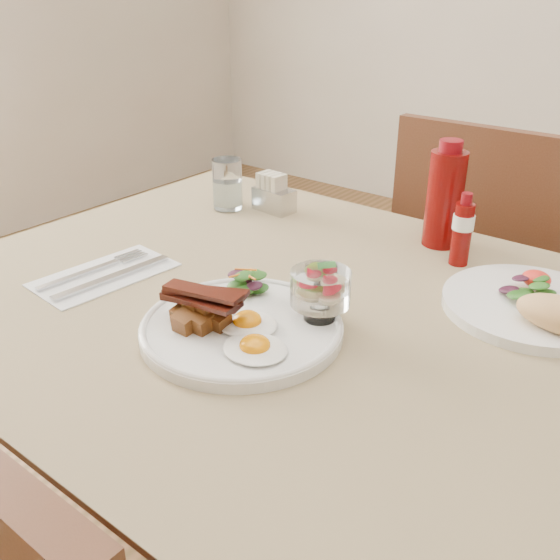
% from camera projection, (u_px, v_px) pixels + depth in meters
% --- Properties ---
extents(table, '(1.33, 0.88, 0.75)m').
position_uv_depth(table, '(336.00, 370.00, 0.94)').
color(table, '#57301B').
rests_on(table, ground).
extents(chair_far, '(0.42, 0.42, 0.93)m').
position_uv_depth(chair_far, '(491.00, 292.00, 1.47)').
color(chair_far, '#57301B').
rests_on(chair_far, ground).
extents(main_plate, '(0.28, 0.28, 0.02)m').
position_uv_depth(main_plate, '(242.00, 329.00, 0.86)').
color(main_plate, white).
rests_on(main_plate, table).
extents(fried_eggs, '(0.14, 0.12, 0.02)m').
position_uv_depth(fried_eggs, '(251.00, 334.00, 0.82)').
color(fried_eggs, white).
rests_on(fried_eggs, main_plate).
extents(bacon_potato_pile, '(0.13, 0.08, 0.06)m').
position_uv_depth(bacon_potato_pile, '(200.00, 308.00, 0.84)').
color(bacon_potato_pile, brown).
rests_on(bacon_potato_pile, main_plate).
extents(side_salad, '(0.06, 0.06, 0.04)m').
position_uv_depth(side_salad, '(247.00, 283.00, 0.93)').
color(side_salad, '#1E4A13').
rests_on(side_salad, main_plate).
extents(fruit_cup, '(0.08, 0.08, 0.08)m').
position_uv_depth(fruit_cup, '(320.00, 288.00, 0.85)').
color(fruit_cup, white).
rests_on(fruit_cup, main_plate).
extents(second_plate, '(0.26, 0.26, 0.06)m').
position_uv_depth(second_plate, '(539.00, 306.00, 0.90)').
color(second_plate, white).
rests_on(second_plate, table).
extents(ketchup_bottle, '(0.08, 0.08, 0.19)m').
position_uv_depth(ketchup_bottle, '(445.00, 197.00, 1.11)').
color(ketchup_bottle, '#5E0605').
rests_on(ketchup_bottle, table).
extents(hot_sauce_bottle, '(0.05, 0.05, 0.13)m').
position_uv_depth(hot_sauce_bottle, '(462.00, 230.00, 1.04)').
color(hot_sauce_bottle, '#5E0605').
rests_on(hot_sauce_bottle, table).
extents(sugar_caddy, '(0.09, 0.05, 0.08)m').
position_uv_depth(sugar_caddy, '(273.00, 195.00, 1.29)').
color(sugar_caddy, silver).
rests_on(sugar_caddy, table).
extents(water_glass, '(0.06, 0.06, 0.11)m').
position_uv_depth(water_glass, '(227.00, 187.00, 1.30)').
color(water_glass, white).
rests_on(water_glass, table).
extents(napkin_cutlery, '(0.14, 0.24, 0.01)m').
position_uv_depth(napkin_cutlery, '(105.00, 274.00, 1.03)').
color(napkin_cutlery, silver).
rests_on(napkin_cutlery, table).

